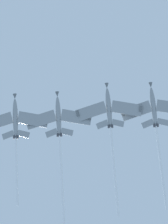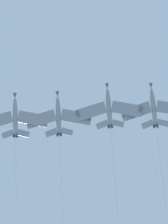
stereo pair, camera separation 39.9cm
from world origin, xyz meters
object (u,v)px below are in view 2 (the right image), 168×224
object	(u,v)px
jet_far_left	(155,120)
jet_inner_left	(110,122)
jet_centre	(59,132)
jet_inner_right	(15,127)

from	to	relation	value
jet_far_left	jet_inner_left	distance (m)	13.54
jet_inner_left	jet_centre	distance (m)	15.34
jet_inner_right	jet_far_left	bearing A→B (deg)	-167.43
jet_inner_left	jet_inner_right	distance (m)	28.13
jet_centre	jet_inner_right	bearing A→B (deg)	20.54
jet_inner_left	jet_inner_right	bearing A→B (deg)	11.84
jet_inner_left	jet_far_left	bearing A→B (deg)	-165.92
jet_inner_left	jet_centre	size ratio (longest dim) A/B	1.00
jet_far_left	jet_centre	bearing A→B (deg)	8.95
jet_centre	jet_inner_right	xyz separation A→B (m)	(12.24, 4.59, 0.83)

